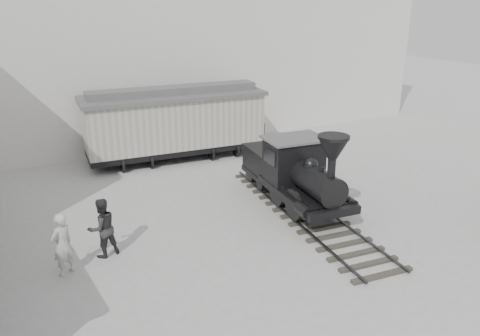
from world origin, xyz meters
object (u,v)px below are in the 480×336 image
visitor_a (62,245)px  visitor_b (102,228)px  locomotive (297,177)px  boxcar (175,122)px

visitor_a → visitor_b: (1.24, 0.55, -0.00)m
locomotive → visitor_a: size_ratio=5.05×
locomotive → visitor_b: 7.39m
locomotive → boxcar: size_ratio=1.07×
boxcar → locomotive: bearing=-70.8°
locomotive → visitor_a: bearing=-168.8°
boxcar → visitor_b: size_ratio=4.72×
locomotive → visitor_a: 8.66m
locomotive → visitor_b: (-7.38, -0.28, -0.29)m
visitor_a → visitor_b: 1.36m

